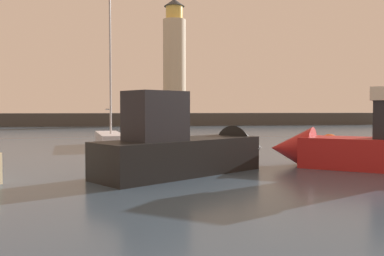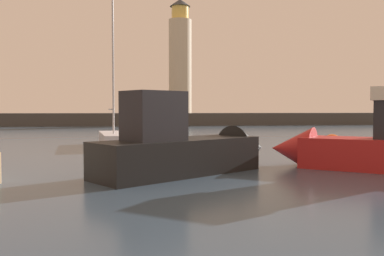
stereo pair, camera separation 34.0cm
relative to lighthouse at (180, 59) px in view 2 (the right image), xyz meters
The scene contains 7 objects.
ground_plane 31.97m from the lighthouse, 95.39° to the right, with size 220.00×220.00×0.00m, color #384C60.
breakwater 9.32m from the lighthouse, behind, with size 68.35×5.54×1.79m, color #423F3D.
lighthouse is the anchor object (origin of this frame).
motorboat_0 47.84m from the lighthouse, 87.05° to the right, with size 7.02×5.94×3.54m.
motorboat_1 47.88m from the lighthouse, 95.29° to the right, with size 7.82×6.19×3.32m.
sailboat_moored 37.61m from the lighthouse, 102.69° to the right, with size 2.25×6.17×9.27m.
mooring_buoy 42.61m from the lighthouse, 84.73° to the right, with size 1.07×1.07×1.07m, color #EA5919.
Camera 2 is at (-3.68, -2.03, 2.41)m, focal length 39.46 mm.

